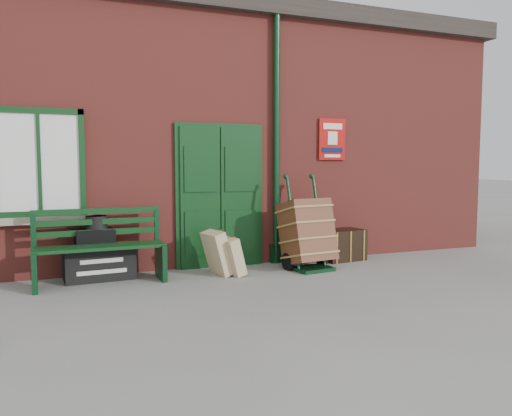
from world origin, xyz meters
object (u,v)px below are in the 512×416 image
houdini_trunk (99,262)px  porter_trolley (307,233)px  dark_trunk (342,245)px  bench (100,245)px

houdini_trunk → porter_trolley: size_ratio=0.66×
houdini_trunk → porter_trolley: porter_trolley is taller
dark_trunk → houdini_trunk: bearing=173.0°
bench → dark_trunk: bearing=1.5°
porter_trolley → dark_trunk: bearing=17.7°
bench → porter_trolley: size_ratio=1.20×
bench → dark_trunk: (3.95, 0.27, -0.27)m
porter_trolley → dark_trunk: 1.02m
porter_trolley → bench: bearing=168.9°
houdini_trunk → porter_trolley: bearing=-12.7°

